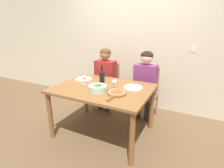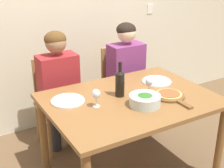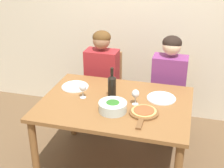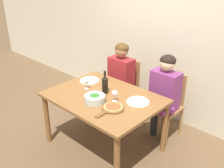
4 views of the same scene
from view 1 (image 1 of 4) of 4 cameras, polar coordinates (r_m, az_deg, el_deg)
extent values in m
plane|color=brown|center=(2.93, -2.78, -15.32)|extent=(40.00, 40.00, 0.00)
cube|color=beige|center=(3.60, 7.09, 14.00)|extent=(10.00, 0.05, 2.70)
cube|color=white|center=(3.38, 24.99, 10.42)|extent=(0.08, 0.01, 0.12)
cube|color=brown|center=(2.59, -3.04, -1.45)|extent=(1.41, 1.04, 0.04)
cylinder|color=brown|center=(2.78, -19.52, -9.68)|extent=(0.07, 0.07, 0.73)
cylinder|color=brown|center=(2.16, 6.53, -17.59)|extent=(0.07, 0.07, 0.73)
cylinder|color=brown|center=(3.41, -8.58, -3.43)|extent=(0.07, 0.07, 0.73)
cylinder|color=brown|center=(2.92, 12.85, -7.64)|extent=(0.07, 0.07, 0.73)
cube|color=#9E7042|center=(3.48, -1.93, -1.39)|extent=(0.42, 0.42, 0.04)
cube|color=#9E7042|center=(3.57, -0.49, 3.36)|extent=(0.38, 0.03, 0.47)
cylinder|color=#9E7042|center=(3.51, -6.12, -5.39)|extent=(0.04, 0.04, 0.42)
cylinder|color=#9E7042|center=(3.33, -0.55, -6.61)|extent=(0.04, 0.04, 0.42)
cylinder|color=#9E7042|center=(3.81, -3.06, -3.31)|extent=(0.04, 0.04, 0.42)
cylinder|color=#9E7042|center=(3.65, 2.17, -4.32)|extent=(0.04, 0.04, 0.42)
cube|color=#9E7042|center=(3.21, 10.60, -3.53)|extent=(0.42, 0.42, 0.04)
cube|color=#9E7042|center=(3.30, 11.81, 1.67)|extent=(0.38, 0.03, 0.47)
cylinder|color=#9E7042|center=(3.19, 6.07, -7.97)|extent=(0.04, 0.04, 0.42)
cylinder|color=#9E7042|center=(3.09, 12.75, -9.24)|extent=(0.04, 0.04, 0.42)
cylinder|color=#9E7042|center=(3.51, 8.28, -5.44)|extent=(0.04, 0.04, 0.42)
cylinder|color=#9E7042|center=(3.43, 14.34, -6.49)|extent=(0.04, 0.04, 0.42)
cylinder|color=#28282D|center=(3.54, -3.80, -4.78)|extent=(0.10, 0.10, 0.46)
cylinder|color=#28282D|center=(3.46, -1.21, -5.32)|extent=(0.10, 0.10, 0.46)
cube|color=maroon|center=(3.38, -2.15, 3.10)|extent=(0.38, 0.22, 0.54)
cylinder|color=maroon|center=(3.32, -7.17, 0.01)|extent=(0.07, 0.31, 0.14)
cylinder|color=maroon|center=(3.13, -1.04, -1.04)|extent=(0.07, 0.31, 0.14)
sphere|color=#9E7051|center=(3.29, -2.23, 9.65)|extent=(0.20, 0.20, 0.20)
ellipsoid|color=#563819|center=(3.30, -2.15, 10.27)|extent=(0.21, 0.21, 0.15)
cylinder|color=#28282D|center=(3.24, 8.44, -7.22)|extent=(0.10, 0.10, 0.46)
cylinder|color=#28282D|center=(3.20, 11.52, -7.78)|extent=(0.10, 0.10, 0.46)
cube|color=#7A3370|center=(3.09, 10.81, 1.29)|extent=(0.38, 0.22, 0.54)
cylinder|color=#7A3370|center=(2.98, 5.62, -2.17)|extent=(0.07, 0.31, 0.14)
cylinder|color=#7A3370|center=(2.87, 13.10, -3.39)|extent=(0.07, 0.31, 0.14)
sphere|color=beige|center=(3.00, 11.26, 8.41)|extent=(0.20, 0.20, 0.20)
ellipsoid|color=black|center=(3.00, 11.36, 9.10)|extent=(0.21, 0.21, 0.15)
cylinder|color=black|center=(2.64, -3.27, 1.71)|extent=(0.08, 0.08, 0.20)
cone|color=black|center=(2.61, -3.31, 4.17)|extent=(0.08, 0.08, 0.03)
cylinder|color=black|center=(2.60, -3.34, 5.29)|extent=(0.03, 0.03, 0.07)
cylinder|color=silver|center=(2.41, -4.65, -1.43)|extent=(0.25, 0.25, 0.09)
ellipsoid|color=#2D6B23|center=(2.41, -4.65, -1.33)|extent=(0.21, 0.21, 0.10)
cylinder|color=white|center=(2.99, -9.26, 1.62)|extent=(0.28, 0.28, 0.01)
torus|color=white|center=(2.99, -9.27, 1.73)|extent=(0.27, 0.27, 0.02)
cylinder|color=white|center=(2.57, 6.90, -1.15)|extent=(0.28, 0.28, 0.01)
torus|color=white|center=(2.56, 6.91, -1.03)|extent=(0.27, 0.27, 0.02)
cylinder|color=brown|center=(2.33, 1.60, -3.04)|extent=(0.26, 0.26, 0.02)
cube|color=brown|center=(2.16, -0.67, -4.81)|extent=(0.04, 0.14, 0.02)
cylinder|color=tan|center=(2.32, 1.60, -2.69)|extent=(0.22, 0.22, 0.01)
cylinder|color=#AD4C28|center=(2.32, 1.60, -2.51)|extent=(0.18, 0.18, 0.01)
cylinder|color=silver|center=(2.75, -8.91, 0.03)|extent=(0.06, 0.06, 0.01)
cylinder|color=silver|center=(2.73, -8.95, 0.84)|extent=(0.01, 0.01, 0.07)
ellipsoid|color=silver|center=(2.71, -9.03, 2.22)|extent=(0.07, 0.07, 0.08)
ellipsoid|color=maroon|center=(2.72, -9.01, 1.98)|extent=(0.06, 0.06, 0.03)
cylinder|color=silver|center=(2.50, 0.80, -1.65)|extent=(0.06, 0.06, 0.01)
cylinder|color=silver|center=(2.48, 0.80, -0.77)|extent=(0.01, 0.01, 0.07)
ellipsoid|color=silver|center=(2.46, 0.81, 0.74)|extent=(0.07, 0.07, 0.08)
ellipsoid|color=maroon|center=(2.47, 0.81, 0.47)|extent=(0.06, 0.06, 0.03)
camera|label=2|loc=(2.55, -63.60, 14.30)|focal=50.00mm
camera|label=3|loc=(0.86, -112.17, 31.80)|focal=50.00mm
camera|label=4|loc=(1.10, 124.64, 27.77)|focal=42.00mm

